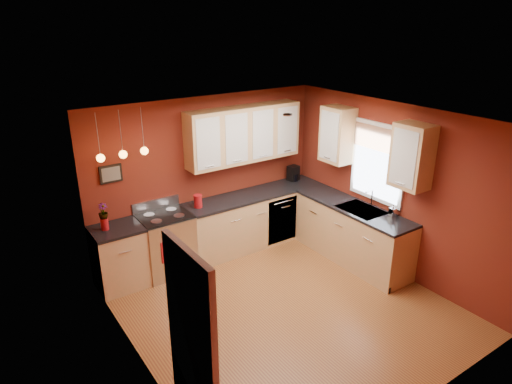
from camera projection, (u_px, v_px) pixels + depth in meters
floor at (285, 307)px, 6.26m from camera, size 4.20×4.20×0.00m
ceiling at (290, 120)px, 5.32m from camera, size 4.00×4.20×0.02m
wall_back at (208, 176)px, 7.41m from camera, size 4.00×0.02×2.60m
wall_front at (429, 301)px, 4.18m from camera, size 4.00×0.02×2.60m
wall_left at (136, 267)px, 4.74m from camera, size 0.02×4.20×2.60m
wall_right at (392, 189)px, 6.85m from camera, size 0.02×4.20×2.60m
base_cabinets_back_left at (120, 258)px, 6.61m from camera, size 0.70×0.60×0.90m
base_cabinets_back_right at (255, 220)px, 7.87m from camera, size 2.54×0.60×0.90m
base_cabinets_right at (352, 234)px, 7.34m from camera, size 0.60×2.10×0.90m
counter_back_left at (116, 229)px, 6.44m from camera, size 0.70×0.62×0.04m
counter_back_right at (255, 194)px, 7.70m from camera, size 2.54×0.62×0.04m
counter_right at (354, 207)px, 7.17m from camera, size 0.62×2.10×0.04m
gas_range at (166, 243)px, 6.99m from camera, size 0.76×0.64×1.11m
dishwasher_front at (282, 220)px, 7.84m from camera, size 0.60×0.02×0.80m
sink at (361, 211)px, 7.06m from camera, size 0.50×0.70×0.33m
window at (378, 160)px, 6.92m from camera, size 0.06×1.02×1.22m
door_left_wall at (193, 353)px, 3.93m from camera, size 0.12×0.82×2.05m
upper_cabinets_back at (244, 134)px, 7.35m from camera, size 2.00×0.35×0.90m
upper_cabinets_right at (372, 145)px, 6.77m from camera, size 0.35×1.95×0.90m
wall_picture at (111, 174)px, 6.45m from camera, size 0.32×0.03×0.26m
pendant_lights at (123, 154)px, 6.11m from camera, size 0.71×0.11×0.66m
red_canister at (198, 201)px, 7.09m from camera, size 0.14×0.14×0.21m
red_vase at (105, 224)px, 6.36m from camera, size 0.11×0.11×0.17m
flowers at (103, 212)px, 6.29m from camera, size 0.15×0.15×0.24m
coffee_maker at (293, 174)px, 8.24m from camera, size 0.21×0.20×0.27m
soap_pump at (393, 210)px, 6.77m from camera, size 0.10×0.10×0.20m
dish_towel at (169, 251)px, 6.67m from camera, size 0.24×0.02×0.33m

